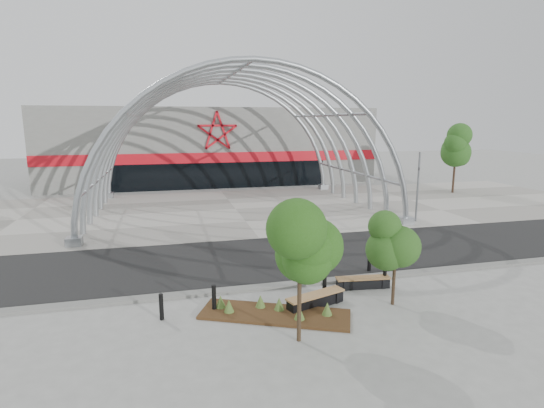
% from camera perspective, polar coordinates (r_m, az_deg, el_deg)
% --- Properties ---
extents(ground, '(140.00, 140.00, 0.00)m').
position_cam_1_polar(ground, '(17.98, 3.15, -10.56)').
color(ground, gray).
rests_on(ground, ground).
extents(road, '(140.00, 7.00, 0.02)m').
position_cam_1_polar(road, '(21.15, 0.33, -7.16)').
color(road, black).
rests_on(road, ground).
extents(forecourt, '(60.00, 17.00, 0.04)m').
position_cam_1_polar(forecourt, '(32.52, -4.93, -0.69)').
color(forecourt, gray).
rests_on(forecourt, ground).
extents(kerb, '(60.00, 0.50, 0.12)m').
position_cam_1_polar(kerb, '(17.74, 3.40, -10.67)').
color(kerb, '#63645E').
rests_on(kerb, ground).
extents(arena_building, '(34.00, 15.24, 8.00)m').
position_cam_1_polar(arena_building, '(49.72, -8.36, 7.91)').
color(arena_building, slate).
rests_on(arena_building, ground).
extents(vault_canopy, '(20.80, 15.80, 20.36)m').
position_cam_1_polar(vault_canopy, '(32.53, -4.93, -0.69)').
color(vault_canopy, '#9DA3A8').
rests_on(vault_canopy, ground).
extents(planting_bed, '(5.35, 3.59, 0.55)m').
position_cam_1_polar(planting_bed, '(15.17, 0.14, -14.27)').
color(planting_bed, '#372612').
rests_on(planting_bed, ground).
extents(signal_pole, '(0.36, 0.64, 4.67)m').
position_cam_1_polar(signal_pole, '(29.55, 19.02, 2.32)').
color(signal_pole, slate).
rests_on(signal_pole, ground).
extents(street_tree_0, '(1.77, 1.77, 4.04)m').
position_cam_1_polar(street_tree_0, '(12.56, 3.78, -6.20)').
color(street_tree_0, black).
rests_on(street_tree_0, ground).
extents(street_tree_1, '(1.50, 1.50, 3.55)m').
position_cam_1_polar(street_tree_1, '(15.80, 16.37, -4.33)').
color(street_tree_1, black).
rests_on(street_tree_1, ground).
extents(bench_0, '(2.39, 1.23, 0.49)m').
position_cam_1_polar(bench_0, '(15.84, 5.88, -12.76)').
color(bench_0, black).
rests_on(bench_0, ground).
extents(bench_1, '(2.23, 0.72, 0.46)m').
position_cam_1_polar(bench_1, '(17.77, 12.12, -10.30)').
color(bench_1, black).
rests_on(bench_1, ground).
extents(bollard_0, '(0.15, 0.15, 0.92)m').
position_cam_1_polar(bollard_0, '(15.19, -14.65, -13.24)').
color(bollard_0, black).
rests_on(bollard_0, ground).
extents(bollard_1, '(0.16, 0.16, 0.97)m').
position_cam_1_polar(bollard_1, '(15.43, -7.80, -12.47)').
color(bollard_1, black).
rests_on(bollard_1, ground).
extents(bollard_2, '(0.16, 0.16, 1.00)m').
position_cam_1_polar(bollard_2, '(16.74, 7.08, -10.48)').
color(bollard_2, black).
rests_on(bollard_2, ground).
extents(bollard_3, '(0.17, 0.17, 1.04)m').
position_cam_1_polar(bollard_3, '(19.61, 12.97, -7.36)').
color(bollard_3, black).
rests_on(bollard_3, ground).
extents(bollard_4, '(0.15, 0.15, 0.95)m').
position_cam_1_polar(bollard_4, '(18.08, 14.92, -9.21)').
color(bollard_4, black).
rests_on(bollard_4, ground).
extents(bg_tree_1, '(2.70, 2.70, 5.91)m').
position_cam_1_polar(bg_tree_1, '(42.83, 23.52, 6.98)').
color(bg_tree_1, black).
rests_on(bg_tree_1, ground).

